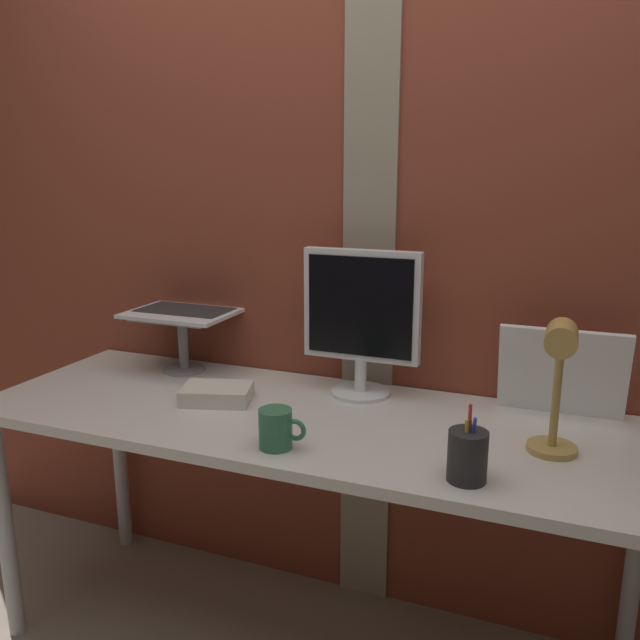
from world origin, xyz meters
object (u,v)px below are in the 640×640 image
Objects in this scene: desk_lamp at (558,375)px; pen_cup at (468,456)px; laptop at (193,293)px; whiteboard_panel at (562,373)px; coffee_mug at (276,429)px; monitor at (361,314)px.

desk_lamp is 1.93× the size of pen_cup.
laptop is 1.01× the size of desk_lamp.
laptop is at bearing 153.11° from pen_cup.
pen_cup is at bearing -110.59° from whiteboard_panel.
pen_cup is 1.44× the size of coffee_mug.
coffee_mug is at bearing -99.49° from monitor.
desk_lamp is at bearing -91.54° from whiteboard_panel.
whiteboard_panel is at bearing 69.41° from pen_cup.
laptop is (-0.63, 0.08, 0.00)m from monitor.
desk_lamp reaches higher than coffee_mug.
whiteboard_panel is at bearing 3.42° from monitor.
whiteboard_panel reaches higher than coffee_mug.
laptop is 1.21m from whiteboard_panel.
laptop is at bearing 173.00° from monitor.
laptop is at bearing 137.09° from coffee_mug.
monitor is 0.58m from whiteboard_panel.
pen_cup is 0.46m from coffee_mug.
coffee_mug is (-0.46, 0.00, -0.01)m from pen_cup.
monitor is at bearing -7.00° from laptop.
coffee_mug is (-0.63, -0.18, -0.16)m from desk_lamp.
whiteboard_panel is 0.51m from pen_cup.
whiteboard_panel is at bearing -2.08° from laptop.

